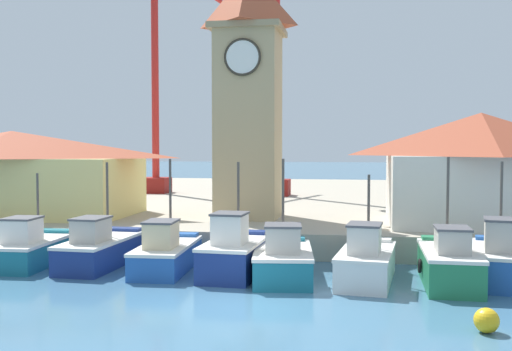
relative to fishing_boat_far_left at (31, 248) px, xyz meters
The scene contains 16 objects.
ground_plane 10.50m from the fishing_boat_far_left, 25.56° to the right, with size 300.00×300.00×0.00m, color teal.
quay_wharf 24.58m from the fishing_boat_far_left, 67.38° to the left, with size 120.00×40.00×1.14m, color #A89E89.
fishing_boat_far_left is the anchor object (origin of this frame).
fishing_boat_left_outer 2.89m from the fishing_boat_far_left, ahead, with size 2.07×5.00×4.19m.
fishing_boat_left_inner 5.75m from the fishing_boat_far_left, ahead, with size 2.10×4.80×4.35m.
fishing_boat_mid_left 8.55m from the fishing_boat_far_left, ahead, with size 2.16×4.37×4.25m.
fishing_boat_center 10.45m from the fishing_boat_far_left, ahead, with size 2.60×4.56×4.39m.
fishing_boat_mid_right 13.45m from the fishing_boat_far_left, ahead, with size 2.33×4.67×3.82m.
fishing_boat_right_inner 16.29m from the fishing_boat_far_left, ahead, with size 1.98×4.61×4.48m.
fishing_boat_right_outer 18.16m from the fishing_boat_far_left, ahead, with size 2.69×4.60×4.31m.
clock_tower 13.13m from the fishing_boat_far_left, 46.62° to the left, with size 3.60×3.60×14.27m.
warehouse_left 9.41m from the fishing_boat_far_left, 125.94° to the left, with size 13.38×6.31×4.52m.
warehouse_right 20.35m from the fishing_boat_far_left, 20.81° to the left, with size 8.77×6.43×5.28m.
port_crane_near 24.41m from the fishing_boat_far_left, 71.44° to the left, with size 5.82×9.03×19.77m.
port_crane_far 24.14m from the fishing_boat_far_left, 95.66° to the left, with size 5.88×9.89×18.38m.
mooring_buoy 17.55m from the fishing_boat_far_left, 20.43° to the right, with size 0.66×0.66×0.66m, color gold.
Camera 1 is at (3.61, -17.80, 4.93)m, focal length 42.00 mm.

